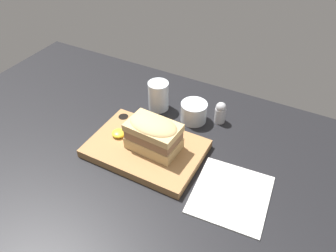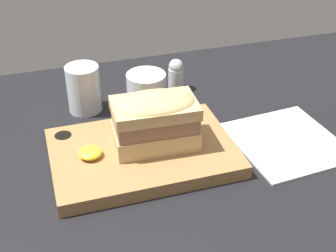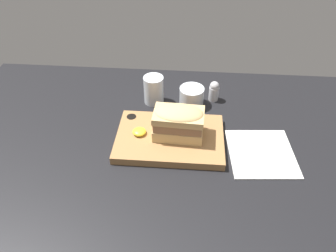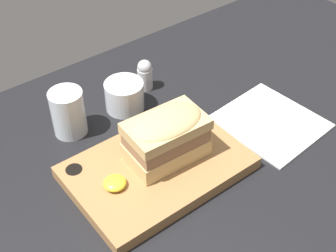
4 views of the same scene
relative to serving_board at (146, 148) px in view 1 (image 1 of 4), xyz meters
The scene contains 8 objects.
dining_table 7.23cm from the serving_board, 41.84° to the right, with size 152.44×90.97×2.00cm.
serving_board is the anchor object (origin of this frame).
sandwich 6.85cm from the serving_board, ahead, with size 14.66×9.51×9.57cm.
mustard_dollop 9.21cm from the serving_board, behind, with size 3.97×3.97×1.59cm.
water_glass 21.07cm from the serving_board, 109.25° to the left, with size 6.69×6.69×9.64cm.
wine_glass 20.28cm from the serving_board, 72.84° to the left, with size 8.24×8.24×6.28cm.
napkin 26.82cm from the serving_board, ahead, with size 19.79×20.87×0.40cm.
salt_shaker 26.35cm from the serving_board, 58.96° to the left, with size 3.38×3.38×7.16cm.
Camera 1 is at (31.58, -50.87, 68.10)cm, focal length 35.00 mm.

